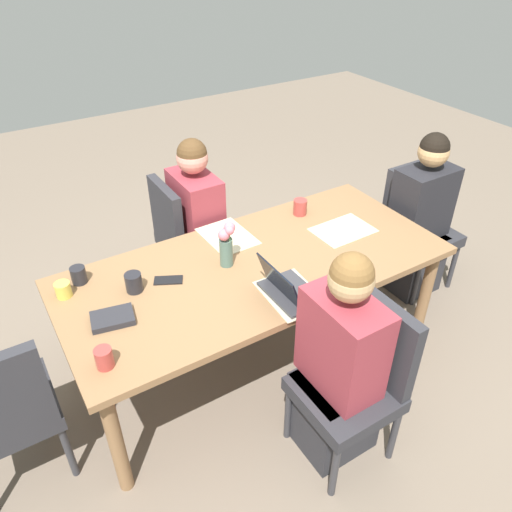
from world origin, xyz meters
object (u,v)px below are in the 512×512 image
at_px(coffee_mug_near_left, 300,207).
at_px(book_red_cover, 113,318).
at_px(chair_far_left_near, 185,235).
at_px(chair_near_left_mid, 358,375).
at_px(person_far_left_near, 198,232).
at_px(laptop_near_left_mid, 288,289).
at_px(coffee_mug_near_right, 79,275).
at_px(chair_head_left_right_near, 4,410).
at_px(person_head_right_left_far, 418,225).
at_px(coffee_mug_far_left, 134,282).
at_px(person_near_left_mid, 339,370).
at_px(chair_head_right_left_far, 415,221).
at_px(coffee_mug_centre_left, 104,358).
at_px(dining_table, 256,273).
at_px(flower_vase, 226,242).
at_px(phone_black, 168,280).
at_px(coffee_mug_centre_right, 63,290).

xyz_separation_m(coffee_mug_near_left, book_red_cover, (-1.36, -0.36, -0.03)).
bearing_deg(coffee_mug_near_left, chair_far_left_near, 140.56).
xyz_separation_m(chair_far_left_near, chair_near_left_mid, (0.17, -1.59, 0.00)).
height_order(person_far_left_near, laptop_near_left_mid, person_far_left_near).
bearing_deg(coffee_mug_near_right, chair_near_left_mid, -49.06).
relative_size(chair_far_left_near, chair_head_left_right_near, 1.00).
distance_m(chair_near_left_mid, person_head_right_left_far, 1.50).
bearing_deg(coffee_mug_far_left, person_near_left_mid, -51.23).
bearing_deg(book_red_cover, coffee_mug_far_left, 55.40).
distance_m(coffee_mug_near_right, coffee_mug_far_left, 0.31).
xyz_separation_m(chair_far_left_near, chair_head_right_left_far, (1.49, -0.71, 0.00)).
bearing_deg(chair_near_left_mid, book_red_cover, 141.41).
xyz_separation_m(chair_head_left_right_near, coffee_mug_near_right, (0.51, 0.44, 0.27)).
height_order(laptop_near_left_mid, coffee_mug_centre_left, laptop_near_left_mid).
height_order(coffee_mug_centre_left, book_red_cover, coffee_mug_centre_left).
xyz_separation_m(coffee_mug_centre_left, coffee_mug_far_left, (0.29, 0.43, 0.00)).
height_order(chair_head_right_left_far, chair_head_left_right_near, same).
bearing_deg(chair_head_left_right_near, coffee_mug_centre_left, -25.18).
distance_m(dining_table, flower_vase, 0.27).
height_order(person_far_left_near, phone_black, person_far_left_near).
relative_size(person_far_left_near, flower_vase, 4.57).
xyz_separation_m(person_far_left_near, person_head_right_left_far, (1.36, -0.72, 0.00)).
distance_m(person_far_left_near, flower_vase, 0.77).
distance_m(laptop_near_left_mid, coffee_mug_near_left, 0.84).
xyz_separation_m(dining_table, chair_far_left_near, (-0.08, 0.81, -0.15)).
relative_size(laptop_near_left_mid, coffee_mug_near_left, 3.16).
xyz_separation_m(chair_far_left_near, person_head_right_left_far, (1.43, -0.78, 0.03)).
distance_m(chair_near_left_mid, person_near_left_mid, 0.10).
relative_size(laptop_near_left_mid, coffee_mug_near_right, 3.45).
bearing_deg(chair_far_left_near, coffee_mug_centre_left, -127.93).
distance_m(chair_head_left_right_near, coffee_mug_centre_left, 0.56).
relative_size(coffee_mug_near_right, coffee_mug_centre_left, 0.96).
xyz_separation_m(chair_far_left_near, flower_vase, (-0.07, -0.74, 0.37)).
relative_size(chair_far_left_near, coffee_mug_centre_left, 9.33).
height_order(coffee_mug_near_left, book_red_cover, coffee_mug_near_left).
height_order(person_near_left_mid, phone_black, person_near_left_mid).
xyz_separation_m(person_head_right_left_far, chair_head_left_right_near, (-2.74, -0.13, -0.03)).
relative_size(coffee_mug_far_left, phone_black, 0.68).
relative_size(person_near_left_mid, book_red_cover, 5.97).
bearing_deg(chair_head_left_right_near, chair_head_right_left_far, 4.15).
distance_m(person_near_left_mid, person_head_right_left_far, 1.53).
relative_size(person_near_left_mid, coffee_mug_near_left, 11.79).
bearing_deg(person_near_left_mid, person_far_left_near, 90.87).
bearing_deg(dining_table, person_head_right_left_far, 1.36).
height_order(chair_head_right_left_far, book_red_cover, chair_head_right_left_far).
relative_size(laptop_near_left_mid, coffee_mug_far_left, 3.12).
xyz_separation_m(chair_head_left_right_near, coffee_mug_centre_right, (0.41, 0.37, 0.26)).
bearing_deg(coffee_mug_near_right, chair_far_left_near, 30.38).
relative_size(chair_far_left_near, person_far_left_near, 0.75).
xyz_separation_m(chair_head_left_right_near, phone_black, (0.91, 0.21, 0.23)).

